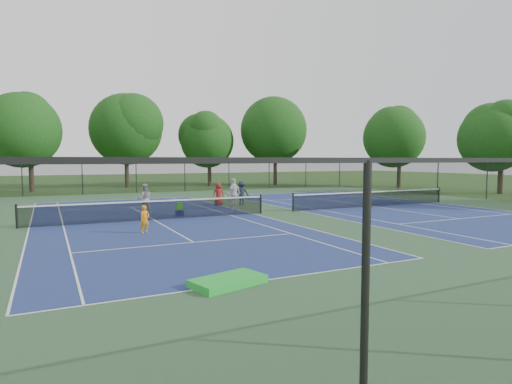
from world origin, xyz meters
name	(u,v)px	position (x,y,z in m)	size (l,w,h in m)	color
ground	(277,212)	(0.00, 0.00, 0.00)	(140.00, 140.00, 0.00)	#234716
court_pad	(277,212)	(0.00, 0.00, 0.00)	(36.00, 36.00, 0.01)	#2E502D
tennis_court_left	(154,218)	(-7.00, 0.00, 0.10)	(12.00, 23.83, 1.07)	navy
tennis_court_right	(373,205)	(7.00, 0.00, 0.10)	(12.00, 23.83, 1.07)	navy
perimeter_fence	(277,184)	(0.00, 0.00, 1.60)	(36.08, 36.08, 3.02)	black
tree_back_a	(29,127)	(-13.00, 24.00, 6.04)	(6.80, 6.80, 9.15)	#2D2116
tree_back_b	(126,126)	(-4.00, 26.00, 6.60)	(7.60, 7.60, 10.03)	#2D2116
tree_back_c	(209,138)	(5.00, 25.00, 5.48)	(6.00, 6.00, 8.40)	#2D2116
tree_back_d	(275,127)	(13.00, 24.00, 6.82)	(7.80, 7.80, 10.37)	#2D2116
tree_side_e	(400,134)	(23.00, 14.00, 5.81)	(6.60, 6.60, 8.87)	#2D2116
tree_side_f	(502,134)	(24.00, 3.00, 5.25)	(5.80, 5.80, 8.12)	#2D2116
child_player	(145,219)	(-8.17, -3.62, 0.58)	(0.42, 0.28, 1.16)	orange
instructor	(144,199)	(-6.88, 2.77, 0.83)	(0.81, 0.63, 1.67)	#949497
bystander_a	(234,194)	(-1.56, 2.61, 0.94)	(1.10, 0.46, 1.88)	silver
bystander_b	(241,193)	(-0.12, 4.68, 0.79)	(1.02, 0.59, 1.58)	#172033
bystander_c	(218,194)	(-1.65, 4.95, 0.76)	(0.74, 0.48, 1.51)	maroon
ball_crate	(180,213)	(-5.43, 0.92, 0.16)	(0.40, 0.29, 0.32)	#151B94
ball_hopper	(179,206)	(-5.43, 0.92, 0.52)	(0.34, 0.27, 0.40)	green
green_tarp	(228,281)	(-7.90, -11.84, 0.10)	(1.75, 0.94, 0.19)	green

